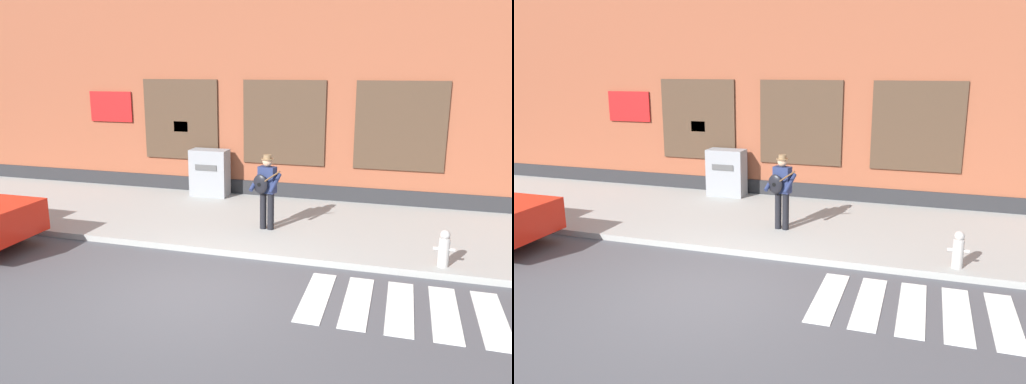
% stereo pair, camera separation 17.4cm
% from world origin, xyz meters
% --- Properties ---
extents(ground_plane, '(160.00, 160.00, 0.00)m').
position_xyz_m(ground_plane, '(0.00, 0.00, 0.00)').
color(ground_plane, '#4C4C51').
extents(sidewalk, '(28.00, 4.52, 0.14)m').
position_xyz_m(sidewalk, '(0.00, 4.06, 0.07)').
color(sidewalk, '#9E9E99').
rests_on(sidewalk, ground).
extents(building_backdrop, '(28.00, 4.06, 9.00)m').
position_xyz_m(building_backdrop, '(-0.00, 8.32, 4.49)').
color(building_backdrop, brown).
rests_on(building_backdrop, ground).
extents(crosswalk, '(5.78, 1.90, 0.01)m').
position_xyz_m(crosswalk, '(4.65, 0.50, 0.01)').
color(crosswalk, silver).
rests_on(crosswalk, ground).
extents(busker, '(0.72, 0.62, 1.71)m').
position_xyz_m(busker, '(0.32, 3.34, 1.10)').
color(busker, black).
rests_on(busker, sidewalk).
extents(utility_box, '(1.06, 0.58, 1.33)m').
position_xyz_m(utility_box, '(-2.04, 5.87, 0.80)').
color(utility_box, gray).
rests_on(utility_box, sidewalk).
extents(fire_hydrant, '(0.38, 0.20, 0.70)m').
position_xyz_m(fire_hydrant, '(4.03, 2.15, 0.48)').
color(fire_hydrant, '#B2ADA8').
rests_on(fire_hydrant, sidewalk).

